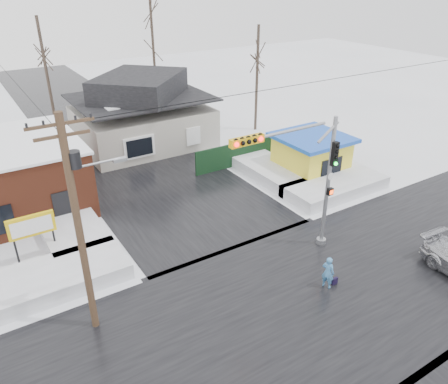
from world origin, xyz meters
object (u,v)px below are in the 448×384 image
traffic_signal (306,173)px  marquee_sign (32,227)px  kiosk (311,155)px  pedestrian (328,273)px  utility_pole (79,217)px

traffic_signal → marquee_sign: bearing=150.3°
kiosk → pedestrian: size_ratio=2.86×
utility_pole → pedestrian: size_ratio=5.60×
utility_pole → marquee_sign: 6.87m
marquee_sign → traffic_signal: bearing=-29.7°
traffic_signal → marquee_sign: size_ratio=2.75×
kiosk → pedestrian: 12.49m
marquee_sign → kiosk: size_ratio=0.55×
traffic_signal → kiosk: size_ratio=1.52×
utility_pole → marquee_sign: (-1.07, 5.99, -3.19)m
traffic_signal → marquee_sign: (-11.43, 6.53, -2.62)m
pedestrian → kiosk: bearing=-60.8°
marquee_sign → kiosk: kiosk is taller
traffic_signal → pedestrian: size_ratio=4.36×
kiosk → traffic_signal: bearing=-135.2°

